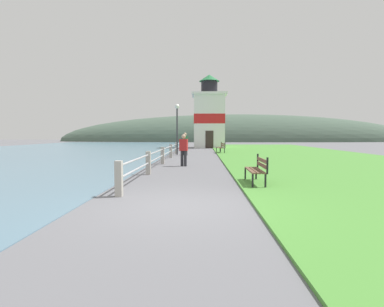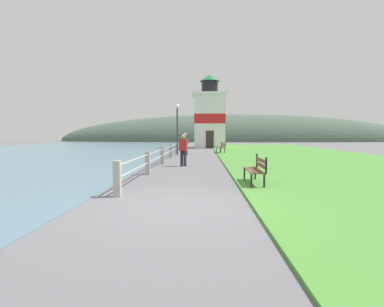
{
  "view_description": "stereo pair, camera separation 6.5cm",
  "coord_description": "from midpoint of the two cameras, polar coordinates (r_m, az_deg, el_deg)",
  "views": [
    {
      "loc": [
        0.57,
        -6.58,
        1.61
      ],
      "look_at": [
        -0.16,
        13.64,
        0.3
      ],
      "focal_mm": 28.0,
      "sensor_mm": 36.0,
      "label": 1
    },
    {
      "loc": [
        0.63,
        -6.58,
        1.61
      ],
      "look_at": [
        -0.16,
        13.64,
        0.3
      ],
      "focal_mm": 28.0,
      "sensor_mm": 36.0,
      "label": 2
    }
  ],
  "objects": [
    {
      "name": "grass_verge",
      "position": [
        23.16,
        20.09,
        -0.43
      ],
      "size": [
        12.0,
        46.22,
        0.06
      ],
      "color": "#4C8E38",
      "rests_on": "ground_plane"
    },
    {
      "name": "person_strolling",
      "position": [
        15.03,
        -1.54,
        0.87
      ],
      "size": [
        0.43,
        0.3,
        1.6
      ],
      "rotation": [
        0.0,
        0.0,
        1.33
      ],
      "color": "#28282D",
      "rests_on": "ground_plane"
    },
    {
      "name": "distant_hillside",
      "position": [
        67.82,
        8.52,
        2.31
      ],
      "size": [
        80.0,
        16.0,
        12.0
      ],
      "color": "#475B4C",
      "rests_on": "ground_plane"
    },
    {
      "name": "park_bench_near",
      "position": [
        9.73,
        12.36,
        -2.73
      ],
      "size": [
        0.48,
        1.65,
        0.94
      ],
      "rotation": [
        0.0,
        0.0,
        3.13
      ],
      "color": "brown",
      "rests_on": "ground_plane"
    },
    {
      "name": "water_strip",
      "position": [
        26.55,
        -31.63,
        -0.31
      ],
      "size": [
        24.0,
        73.95,
        0.01
      ],
      "color": "slate",
      "rests_on": "ground_plane"
    },
    {
      "name": "lighthouse",
      "position": [
        35.97,
        3.42,
        7.0
      ],
      "size": [
        4.06,
        4.06,
        8.64
      ],
      "color": "white",
      "rests_on": "ground_plane"
    },
    {
      "name": "person_by_railing",
      "position": [
        22.87,
        -1.21,
        2.01
      ],
      "size": [
        0.46,
        0.32,
        1.72
      ],
      "rotation": [
        0.0,
        0.0,
        1.8
      ],
      "color": "#28282D",
      "rests_on": "ground_plane"
    },
    {
      "name": "ground_plane",
      "position": [
        6.8,
        -2.91,
        -10.01
      ],
      "size": [
        160.0,
        160.0,
        0.0
      ],
      "primitive_type": "plane",
      "color": "slate"
    },
    {
      "name": "lamp_post",
      "position": [
        23.61,
        -2.75,
        6.44
      ],
      "size": [
        0.36,
        0.36,
        3.96
      ],
      "color": "#333338",
      "rests_on": "ground_plane"
    },
    {
      "name": "park_bench_midway",
      "position": [
        25.41,
        5.73,
        1.27
      ],
      "size": [
        0.69,
        1.76,
        0.94
      ],
      "rotation": [
        0.0,
        0.0,
        3.27
      ],
      "color": "brown",
      "rests_on": "ground_plane"
    },
    {
      "name": "seawall_railing",
      "position": [
        20.33,
        -3.97,
        0.68
      ],
      "size": [
        0.18,
        25.37,
        0.93
      ],
      "color": "#A8A399",
      "rests_on": "ground_plane"
    }
  ]
}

